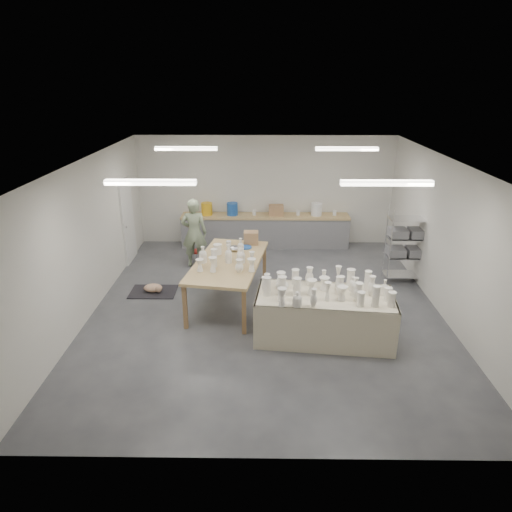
{
  "coord_description": "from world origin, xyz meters",
  "views": [
    {
      "loc": [
        -0.1,
        -8.37,
        4.45
      ],
      "look_at": [
        -0.21,
        0.23,
        1.05
      ],
      "focal_mm": 32.0,
      "sensor_mm": 36.0,
      "label": 1
    }
  ],
  "objects_px": {
    "drying_table": "(324,314)",
    "work_table": "(230,260)",
    "potter": "(194,233)",
    "red_stool": "(197,252)"
  },
  "relations": [
    {
      "from": "potter",
      "to": "red_stool",
      "type": "xyz_separation_m",
      "value": [
        -0.0,
        0.27,
        -0.6
      ]
    },
    {
      "from": "potter",
      "to": "red_stool",
      "type": "relative_size",
      "value": 4.49
    },
    {
      "from": "drying_table",
      "to": "red_stool",
      "type": "distance_m",
      "value": 4.57
    },
    {
      "from": "potter",
      "to": "work_table",
      "type": "bearing_deg",
      "value": 116.96
    },
    {
      "from": "red_stool",
      "to": "work_table",
      "type": "bearing_deg",
      "value": -65.43
    },
    {
      "from": "red_stool",
      "to": "drying_table",
      "type": "bearing_deg",
      "value": -52.43
    },
    {
      "from": "drying_table",
      "to": "red_stool",
      "type": "xyz_separation_m",
      "value": [
        -2.78,
        3.62,
        -0.21
      ]
    },
    {
      "from": "work_table",
      "to": "potter",
      "type": "relative_size",
      "value": 1.56
    },
    {
      "from": "drying_table",
      "to": "work_table",
      "type": "relative_size",
      "value": 0.94
    },
    {
      "from": "work_table",
      "to": "red_stool",
      "type": "bearing_deg",
      "value": 123.77
    }
  ]
}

